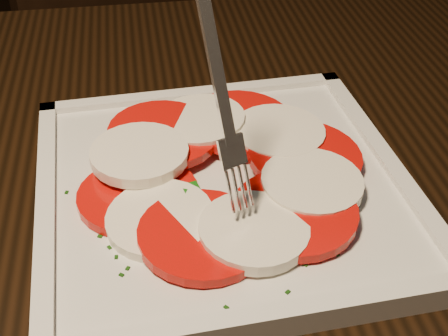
# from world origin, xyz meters

# --- Properties ---
(table) EXTENTS (1.30, 0.95, 0.75)m
(table) POSITION_xyz_m (0.24, 0.10, 0.65)
(table) COLOR black
(table) RESTS_ON ground
(chair) EXTENTS (0.55, 0.55, 0.93)m
(chair) POSITION_xyz_m (0.35, 0.80, 0.53)
(chair) COLOR black
(chair) RESTS_ON ground
(plate) EXTENTS (0.33, 0.33, 0.01)m
(plate) POSITION_xyz_m (0.30, 0.06, 0.76)
(plate) COLOR white
(plate) RESTS_ON table
(caprese_salad) EXTENTS (0.26, 0.25, 0.03)m
(caprese_salad) POSITION_xyz_m (0.30, 0.06, 0.78)
(caprese_salad) COLOR red
(caprese_salad) RESTS_ON plate
(fork) EXTENTS (0.04, 0.07, 0.18)m
(fork) POSITION_xyz_m (0.28, 0.03, 0.88)
(fork) COLOR white
(fork) RESTS_ON caprese_salad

